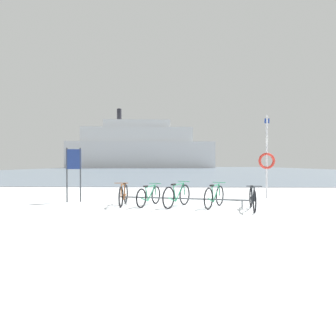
% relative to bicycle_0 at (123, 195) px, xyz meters
% --- Properties ---
extents(ground, '(80.00, 132.00, 0.08)m').
position_rel_bicycle_0_xyz_m(ground, '(2.02, 51.54, -0.41)').
color(ground, silver).
extents(bike_rack, '(4.32, 0.92, 0.31)m').
position_rel_bicycle_0_xyz_m(bike_rack, '(2.01, -0.28, -0.10)').
color(bike_rack, '#4C5156').
rests_on(bike_rack, ground).
extents(bicycle_0, '(0.46, 1.66, 0.82)m').
position_rel_bicycle_0_xyz_m(bicycle_0, '(0.00, 0.00, 0.00)').
color(bicycle_0, black).
rests_on(bicycle_0, ground).
extents(bicycle_1, '(0.75, 1.58, 0.76)m').
position_rel_bicycle_0_xyz_m(bicycle_1, '(0.90, -0.09, -0.03)').
color(bicycle_1, black).
rests_on(bicycle_1, ground).
extents(bicycle_2, '(0.95, 1.59, 0.84)m').
position_rel_bicycle_0_xyz_m(bicycle_2, '(1.87, -0.31, 0.01)').
color(bicycle_2, black).
rests_on(bicycle_2, ground).
extents(bicycle_3, '(0.87, 1.50, 0.82)m').
position_rel_bicycle_0_xyz_m(bicycle_3, '(3.10, -0.41, 0.00)').
color(bicycle_3, black).
rests_on(bicycle_3, ground).
extents(bicycle_4, '(0.46, 1.71, 0.79)m').
position_rel_bicycle_0_xyz_m(bicycle_4, '(4.23, -0.85, -0.01)').
color(bicycle_4, black).
rests_on(bicycle_4, ground).
extents(info_sign, '(0.55, 0.12, 2.05)m').
position_rel_bicycle_0_xyz_m(info_sign, '(-2.04, 0.79, 1.03)').
color(info_sign, '#33383D').
rests_on(info_sign, ground).
extents(rescue_post, '(0.69, 0.10, 3.49)m').
position_rel_bicycle_0_xyz_m(rescue_post, '(5.63, 2.14, 1.31)').
color(rescue_post, silver).
rests_on(rescue_post, ground).
extents(ferry_ship, '(50.57, 11.96, 20.38)m').
position_rel_bicycle_0_xyz_m(ferry_ship, '(-10.46, 87.52, 6.46)').
color(ferry_ship, white).
rests_on(ferry_ship, ground).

